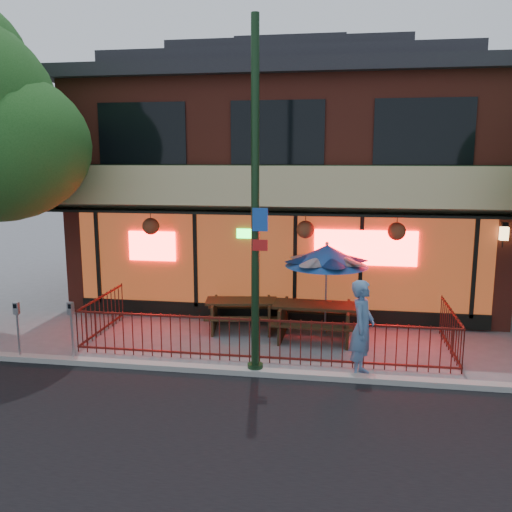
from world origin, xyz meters
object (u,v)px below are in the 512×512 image
Objects in this scene: parking_meter_far at (17,321)px; street_light at (255,221)px; parking_meter_near at (71,322)px; pedestrian at (362,328)px; picnic_table_left at (242,310)px; picnic_table_right at (315,316)px; patio_umbrella at (327,255)px.

street_light is at bearing 0.85° from parking_meter_far.
parking_meter_near is 1.22m from parking_meter_far.
picnic_table_left is at bearing 63.29° from pedestrian.
street_light reaches higher than parking_meter_far.
patio_umbrella reaches higher than picnic_table_right.
parking_meter_far is (-7.36, -0.31, -0.11)m from pedestrian.
picnic_table_right is 1.56× the size of parking_meter_near.
pedestrian is 7.37m from parking_meter_far.
parking_meter_far is (-6.56, -2.88, -1.11)m from patio_umbrella.
parking_meter_far is at bearing -156.29° from patio_umbrella.
parking_meter_far is at bearing -176.24° from parking_meter_near.
pedestrian is at bearing -41.12° from picnic_table_left.
street_light is 5.23× the size of parking_meter_near.
pedestrian reaches higher than parking_meter_far.
picnic_table_right is (1.10, 2.38, -2.58)m from street_light.
picnic_table_left is 1.01× the size of pedestrian.
picnic_table_right is 5.64m from parking_meter_near.
patio_umbrella reaches higher than picnic_table_left.
parking_meter_near reaches higher than parking_meter_far.
picnic_table_right is 1.05× the size of pedestrian.
parking_meter_far is at bearing -146.88° from picnic_table_left.
picnic_table_right is 6.79m from parking_meter_far.
pedestrian is (2.94, -2.57, 0.48)m from picnic_table_left.
picnic_table_left is 0.96× the size of picnic_table_right.
parking_meter_far is (-1.22, -0.08, -0.02)m from parking_meter_near.
street_light reaches higher than pedestrian.
pedestrian is at bearing 6.21° from street_light.
street_light is at bearing -115.55° from patio_umbrella.
parking_meter_near reaches higher than picnic_table_right.
picnic_table_right is 1.51m from patio_umbrella.
street_light is 3.31m from patio_umbrella.
patio_umbrella is 6.13m from parking_meter_near.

